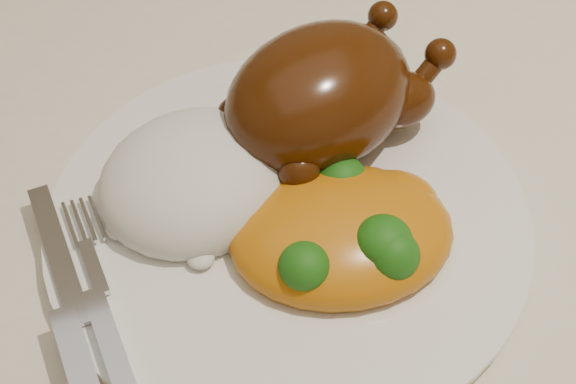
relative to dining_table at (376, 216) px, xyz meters
name	(u,v)px	position (x,y,z in m)	size (l,w,h in m)	color
dining_table	(376,216)	(0.00, 0.00, 0.00)	(1.60, 0.90, 0.76)	brown
tablecloth	(384,155)	(0.00, 0.00, 0.07)	(1.73, 1.03, 0.18)	beige
dinner_plate	(288,219)	(-0.10, -0.06, 0.11)	(0.31, 0.31, 0.01)	white
roast_chicken	(324,94)	(-0.05, -0.01, 0.16)	(0.18, 0.15, 0.09)	#422007
rice_mound	(196,181)	(-0.15, -0.03, 0.13)	(0.16, 0.15, 0.07)	white
mac_and_cheese	(347,231)	(-0.07, -0.10, 0.13)	(0.15, 0.13, 0.05)	orange
cutlery	(86,318)	(-0.23, -0.11, 0.12)	(0.04, 0.17, 0.01)	silver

